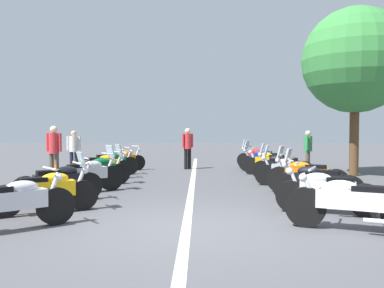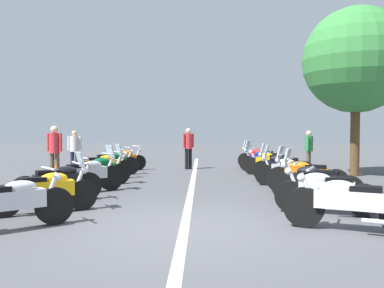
{
  "view_description": "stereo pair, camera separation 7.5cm",
  "coord_description": "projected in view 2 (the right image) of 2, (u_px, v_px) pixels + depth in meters",
  "views": [
    {
      "loc": [
        -6.8,
        -0.22,
        1.67
      ],
      "look_at": [
        5.1,
        0.0,
        1.22
      ],
      "focal_mm": 38.16,
      "sensor_mm": 36.0,
      "label": 1
    },
    {
      "loc": [
        -6.8,
        -0.3,
        1.67
      ],
      "look_at": [
        5.1,
        0.0,
        1.22
      ],
      "focal_mm": 38.16,
      "sensor_mm": 36.0,
      "label": 2
    }
  ],
  "objects": [
    {
      "name": "ground_plane",
      "position": [
        184.0,
        228.0,
        6.86
      ],
      "size": [
        80.0,
        80.0,
        0.0
      ],
      "primitive_type": "plane",
      "color": "#4C4C51"
    },
    {
      "name": "lane_centre_stripe",
      "position": [
        192.0,
        186.0,
        11.89
      ],
      "size": [
        21.28,
        0.16,
        0.01
      ],
      "primitive_type": "cube",
      "color": "beige",
      "rests_on": "ground_plane"
    },
    {
      "name": "motorcycle_left_row_0",
      "position": [
        10.0,
        203.0,
        6.64
      ],
      "size": [
        1.48,
        1.73,
        1.01
      ],
      "rotation": [
        0.0,
        0.0,
        -0.88
      ],
      "color": "black",
      "rests_on": "ground_plane"
    },
    {
      "name": "motorcycle_left_row_1",
      "position": [
        46.0,
        190.0,
        8.01
      ],
      "size": [
        1.2,
        1.83,
        1.2
      ],
      "rotation": [
        0.0,
        0.0,
        -1.02
      ],
      "color": "black",
      "rests_on": "ground_plane"
    },
    {
      "name": "motorcycle_left_row_2",
      "position": [
        59.0,
        182.0,
        9.22
      ],
      "size": [
        1.3,
        1.75,
        1.0
      ],
      "rotation": [
        0.0,
        0.0,
        -0.95
      ],
      "color": "black",
      "rests_on": "ground_plane"
    },
    {
      "name": "motorcycle_left_row_3",
      "position": [
        87.0,
        174.0,
        10.59
      ],
      "size": [
        1.46,
        1.72,
        1.23
      ],
      "rotation": [
        0.0,
        0.0,
        -0.88
      ],
      "color": "black",
      "rests_on": "ground_plane"
    },
    {
      "name": "motorcycle_left_row_4",
      "position": [
        96.0,
        170.0,
        11.93
      ],
      "size": [
        1.27,
        1.87,
        1.2
      ],
      "rotation": [
        0.0,
        0.0,
        -1.0
      ],
      "color": "black",
      "rests_on": "ground_plane"
    },
    {
      "name": "motorcycle_left_row_5",
      "position": [
        103.0,
        166.0,
        13.38
      ],
      "size": [
        1.18,
        1.91,
        0.99
      ],
      "rotation": [
        0.0,
        0.0,
        -1.05
      ],
      "color": "black",
      "rests_on": "ground_plane"
    },
    {
      "name": "motorcycle_left_row_6",
      "position": [
        111.0,
        162.0,
        14.54
      ],
      "size": [
        1.11,
        1.94,
        1.0
      ],
      "rotation": [
        0.0,
        0.0,
        -1.1
      ],
      "color": "black",
      "rests_on": "ground_plane"
    },
    {
      "name": "motorcycle_left_row_7",
      "position": [
        123.0,
        160.0,
        16.02
      ],
      "size": [
        1.33,
        1.68,
        0.98
      ],
      "rotation": [
        0.0,
        0.0,
        -0.92
      ],
      "color": "black",
      "rests_on": "ground_plane"
    },
    {
      "name": "motorcycle_right_row_0",
      "position": [
        350.0,
        203.0,
        6.58
      ],
      "size": [
        1.05,
        2.04,
        1.02
      ],
      "rotation": [
        0.0,
        0.0,
        1.16
      ],
      "color": "black",
      "rests_on": "ground_plane"
    },
    {
      "name": "motorcycle_right_row_1",
      "position": [
        325.0,
        191.0,
        7.91
      ],
      "size": [
        0.92,
        1.92,
        1.0
      ],
      "rotation": [
        0.0,
        0.0,
        1.23
      ],
      "color": "black",
      "rests_on": "ground_plane"
    },
    {
      "name": "motorcycle_right_row_2",
      "position": [
        315.0,
        182.0,
        9.11
      ],
      "size": [
        1.03,
        1.88,
        1.22
      ],
      "rotation": [
        0.0,
        0.0,
        1.13
      ],
      "color": "black",
      "rests_on": "ground_plane"
    },
    {
      "name": "motorcycle_right_row_3",
      "position": [
        306.0,
        175.0,
        10.36
      ],
      "size": [
        1.1,
        1.92,
        1.23
      ],
      "rotation": [
        0.0,
        0.0,
        1.1
      ],
      "color": "black",
      "rests_on": "ground_plane"
    },
    {
      "name": "motorcycle_right_row_4",
      "position": [
        291.0,
        170.0,
        11.74
      ],
      "size": [
        0.93,
        2.08,
        1.2
      ],
      "rotation": [
        0.0,
        0.0,
        1.26
      ],
      "color": "black",
      "rests_on": "ground_plane"
    },
    {
      "name": "motorcycle_right_row_5",
      "position": [
        282.0,
        166.0,
        13.11
      ],
      "size": [
        0.89,
        1.94,
        1.2
      ],
      "rotation": [
        0.0,
        0.0,
        1.27
      ],
      "color": "black",
      "rests_on": "ground_plane"
    },
    {
      "name": "motorcycle_right_row_6",
      "position": [
        270.0,
        163.0,
        14.54
      ],
      "size": [
        0.99,
        1.91,
        0.99
      ],
      "rotation": [
        0.0,
        0.0,
        1.17
      ],
      "color": "black",
      "rests_on": "ground_plane"
    },
    {
      "name": "motorcycle_right_row_7",
      "position": [
        265.0,
        160.0,
        15.76
      ],
      "size": [
        1.13,
        1.98,
        1.2
      ],
      "rotation": [
        0.0,
        0.0,
        1.1
      ],
      "color": "black",
      "rests_on": "ground_plane"
    },
    {
      "name": "motorcycle_right_row_8",
      "position": [
        261.0,
        157.0,
        17.04
      ],
      "size": [
        1.09,
        1.9,
        1.21
      ],
      "rotation": [
        0.0,
        0.0,
        1.1
      ],
      "color": "black",
      "rests_on": "ground_plane"
    },
    {
      "name": "traffic_cone_0",
      "position": [
        74.0,
        169.0,
        13.99
      ],
      "size": [
        0.36,
        0.36,
        0.61
      ],
      "color": "orange",
      "rests_on": "ground_plane"
    },
    {
      "name": "traffic_cone_1",
      "position": [
        56.0,
        172.0,
        12.87
      ],
      "size": [
        0.36,
        0.36,
        0.61
      ],
      "color": "orange",
      "rests_on": "ground_plane"
    },
    {
      "name": "bystander_0",
      "position": [
        54.0,
        148.0,
        13.07
      ],
      "size": [
        0.32,
        0.52,
        1.76
      ],
      "rotation": [
        0.0,
        0.0,
        2.96
      ],
      "color": "brown",
      "rests_on": "ground_plane"
    },
    {
      "name": "bystander_1",
      "position": [
        75.0,
        148.0,
        15.51
      ],
      "size": [
        0.32,
        0.53,
        1.59
      ],
      "rotation": [
        0.0,
        0.0,
        3.26
      ],
      "color": "#1E2338",
      "rests_on": "ground_plane"
    },
    {
      "name": "bystander_3",
      "position": [
        309.0,
        148.0,
        15.81
      ],
      "size": [
        0.49,
        0.32,
        1.59
      ],
      "rotation": [
        0.0,
        0.0,
        4.29
      ],
      "color": "brown",
      "rests_on": "ground_plane"
    },
    {
      "name": "bystander_4",
      "position": [
        188.0,
        145.0,
        16.76
      ],
      "size": [
        0.35,
        0.45,
        1.68
      ],
      "rotation": [
        0.0,
        0.0,
        3.76
      ],
      "color": "black",
      "rests_on": "ground_plane"
    },
    {
      "name": "roadside_tree_0",
      "position": [
        356.0,
        61.0,
        14.26
      ],
      "size": [
        3.69,
        3.69,
        5.91
      ],
      "color": "brown",
      "rests_on": "ground_plane"
    }
  ]
}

